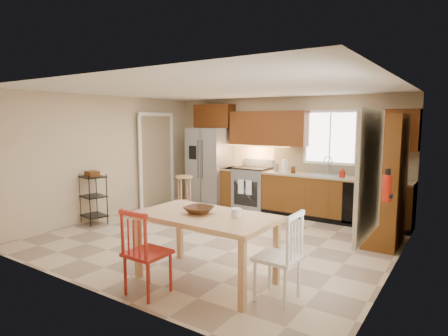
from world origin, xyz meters
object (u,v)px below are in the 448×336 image
at_px(chair_red, 148,251).
at_px(table_bowl, 199,214).
at_px(dining_table, 206,248).
at_px(bar_stool, 184,193).
at_px(refrigerator, 210,166).
at_px(utility_cart, 93,199).
at_px(range_stove, 252,189).
at_px(table_jar, 236,215).
at_px(chair_white, 277,256).
at_px(fire_extinguisher, 387,188).
at_px(pantry, 386,180).
at_px(soap_bottle, 342,173).

distance_m(chair_red, table_bowl, 0.77).
xyz_separation_m(dining_table, bar_stool, (-2.58, 2.69, -0.02)).
bearing_deg(refrigerator, utility_cart, -106.27).
height_order(refrigerator, range_stove, refrigerator).
bearing_deg(table_bowl, table_jar, 12.53).
xyz_separation_m(refrigerator, chair_white, (3.52, -3.59, -0.41)).
height_order(range_stove, fire_extinguisher, fire_extinguisher).
bearing_deg(range_stove, refrigerator, -177.01).
bearing_deg(bar_stool, chair_red, -74.71).
distance_m(pantry, chair_red, 3.91).
relative_size(table_bowl, table_jar, 2.17).
distance_m(chair_white, utility_cart, 4.40).
height_order(dining_table, bar_stool, dining_table).
distance_m(table_bowl, bar_stool, 3.68).
bearing_deg(table_bowl, refrigerator, 124.03).
xyz_separation_m(range_stove, chair_red, (1.07, -4.35, 0.04)).
bearing_deg(bar_stool, utility_cart, -132.09).
relative_size(soap_bottle, table_bowl, 0.55).
distance_m(soap_bottle, chair_white, 3.61).
bearing_deg(fire_extinguisher, table_bowl, -138.34).
bearing_deg(bar_stool, table_jar, -59.62).
xyz_separation_m(pantry, chair_red, (-1.91, -3.37, -0.55)).
distance_m(chair_red, chair_white, 1.48).
height_order(soap_bottle, pantry, pantry).
distance_m(pantry, bar_stool, 4.20).
bearing_deg(dining_table, table_jar, 16.41).
xyz_separation_m(fire_extinguisher, table_bowl, (-1.87, -1.67, -0.26)).
bearing_deg(fire_extinguisher, table_jar, -131.75).
distance_m(refrigerator, utility_cart, 2.89).
xyz_separation_m(refrigerator, chair_red, (2.22, -4.29, -0.41)).
distance_m(pantry, chair_white, 2.79).
bearing_deg(range_stove, table_jar, -63.54).
relative_size(soap_bottle, bar_stool, 0.24).
distance_m(refrigerator, table_jar, 4.60).
relative_size(dining_table, bar_stool, 2.18).
xyz_separation_m(pantry, utility_cart, (-4.93, -1.82, -0.56)).
bearing_deg(chair_red, fire_extinguisher, 48.06).
distance_m(range_stove, chair_red, 4.48).
bearing_deg(dining_table, bar_stool, 134.22).
bearing_deg(refrigerator, bar_stool, -90.80).
bearing_deg(bar_stool, dining_table, -64.64).
xyz_separation_m(chair_red, utility_cart, (-3.02, 1.55, -0.01)).
relative_size(refrigerator, table_jar, 11.42).
height_order(fire_extinguisher, utility_cart, fire_extinguisher).
xyz_separation_m(dining_table, table_jar, (0.37, 0.11, 0.46)).
height_order(pantry, bar_stool, pantry).
relative_size(range_stove, dining_table, 0.54).
relative_size(range_stove, chair_red, 0.92).
relative_size(dining_table, chair_red, 1.70).
xyz_separation_m(soap_bottle, chair_red, (-0.96, -4.27, -0.49)).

